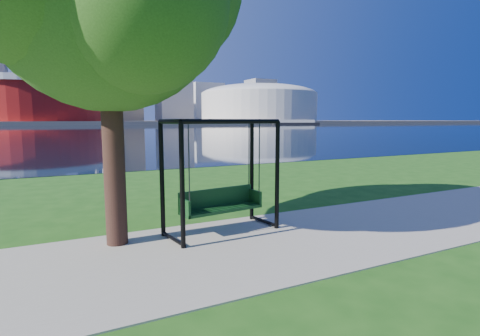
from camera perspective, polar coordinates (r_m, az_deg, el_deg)
ground at (r=8.20m, az=-1.55°, el=-11.01°), size 900.00×900.00×0.00m
path at (r=7.77m, az=0.06°, el=-11.94°), size 120.00×4.00×0.03m
river at (r=109.12m, az=-25.24°, el=5.27°), size 900.00×180.00×0.02m
far_bank at (r=313.06m, az=-26.44°, el=6.26°), size 900.00×228.00×2.00m
stadium at (r=242.41m, az=-28.83°, el=9.17°), size 83.00×83.00×32.00m
arena at (r=279.09m, az=2.91°, el=10.03°), size 84.00×84.00×26.56m
skyline at (r=328.13m, az=-27.58°, el=12.32°), size 392.00×66.00×96.50m
swing at (r=8.48m, az=-2.94°, el=-1.65°), size 2.66×1.43×2.60m
barge at (r=228.75m, az=8.42°, el=6.91°), size 29.26×14.42×2.83m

